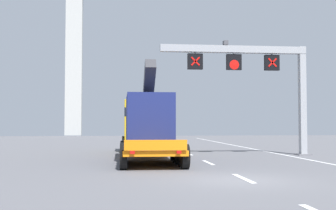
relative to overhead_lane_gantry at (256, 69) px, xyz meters
name	(u,v)px	position (x,y,z in m)	size (l,w,h in m)	color
ground	(238,180)	(-4.35, -11.33, -5.48)	(112.00, 112.00, 0.00)	#5B5B60
lane_markings	(176,148)	(-4.04, 8.17, -5.47)	(0.20, 53.59, 0.01)	silver
edge_line_right	(281,154)	(1.85, 0.67, -5.48)	(0.20, 63.00, 0.01)	silver
overhead_lane_gantry	(256,69)	(0.00, 0.00, 0.00)	(9.64, 0.90, 7.25)	#9EA0A5
heavy_haul_truck_orange	(146,124)	(-7.00, -0.13, -3.49)	(3.04, 14.07, 5.30)	orange
bridge_pylon_distant	(75,18)	(-16.74, 48.55, 15.02)	(9.00, 2.00, 40.22)	#B7B7B2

